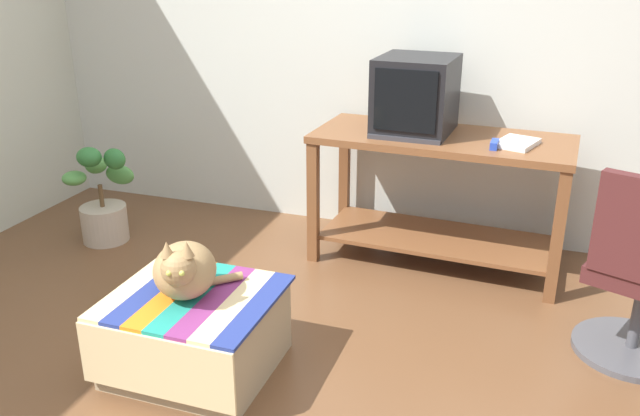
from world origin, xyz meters
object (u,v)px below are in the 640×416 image
(ottoman_with_blanket, at_px, (195,332))
(stapler, at_px, (494,144))
(desk, at_px, (440,177))
(keyboard, at_px, (406,137))
(cat, at_px, (184,270))
(potted_plant, at_px, (103,204))
(tv_monitor, at_px, (416,96))
(book, at_px, (517,143))

(ottoman_with_blanket, xyz_separation_m, stapler, (1.09, 1.27, 0.60))
(desk, distance_m, keyboard, 0.34)
(cat, distance_m, potted_plant, 1.61)
(desk, bearing_deg, stapler, -25.48)
(tv_monitor, distance_m, ottoman_with_blanket, 1.78)
(keyboard, height_order, cat, keyboard)
(potted_plant, xyz_separation_m, stapler, (2.31, 0.24, 0.54))
(cat, relative_size, stapler, 3.65)
(desk, relative_size, ottoman_with_blanket, 2.10)
(ottoman_with_blanket, bearing_deg, keyboard, 64.59)
(ottoman_with_blanket, distance_m, cat, 0.31)
(keyboard, distance_m, potted_plant, 1.93)
(stapler, bearing_deg, tv_monitor, 158.11)
(tv_monitor, bearing_deg, stapler, -19.95)
(desk, relative_size, keyboard, 3.62)
(keyboard, distance_m, ottoman_with_blanket, 1.56)
(desk, xyz_separation_m, potted_plant, (-2.02, -0.40, -0.27))
(keyboard, relative_size, ottoman_with_blanket, 0.58)
(stapler, bearing_deg, keyboard, 177.34)
(ottoman_with_blanket, height_order, stapler, stapler)
(tv_monitor, distance_m, potted_plant, 2.03)
(desk, distance_m, stapler, 0.42)
(keyboard, xyz_separation_m, stapler, (0.47, -0.03, 0.01))
(keyboard, bearing_deg, desk, 36.84)
(tv_monitor, height_order, cat, tv_monitor)
(keyboard, height_order, book, book)
(ottoman_with_blanket, relative_size, stapler, 6.28)
(cat, bearing_deg, stapler, 29.55)
(tv_monitor, height_order, ottoman_with_blanket, tv_monitor)
(keyboard, relative_size, potted_plant, 0.63)
(tv_monitor, xyz_separation_m, ottoman_with_blanket, (-0.63, -1.47, -0.79))
(desk, xyz_separation_m, book, (0.40, -0.06, 0.26))
(desk, xyz_separation_m, ottoman_with_blanket, (-0.80, -1.43, -0.34))
(desk, height_order, stapler, stapler)
(desk, relative_size, stapler, 13.16)
(keyboard, height_order, ottoman_with_blanket, keyboard)
(keyboard, bearing_deg, ottoman_with_blanket, -114.36)
(desk, distance_m, book, 0.48)
(desk, height_order, potted_plant, desk)
(tv_monitor, bearing_deg, desk, -9.38)
(potted_plant, bearing_deg, cat, -41.09)
(book, height_order, cat, book)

